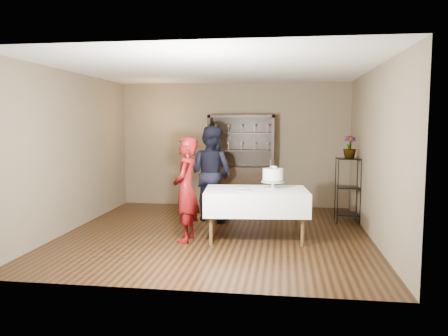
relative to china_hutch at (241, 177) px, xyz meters
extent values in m
plane|color=black|center=(-0.20, -2.25, -0.66)|extent=(5.00, 5.00, 0.00)
plane|color=silver|center=(-0.20, -2.25, 2.04)|extent=(5.00, 5.00, 0.00)
cube|color=brown|center=(-0.20, 0.25, 0.69)|extent=(5.00, 0.02, 2.70)
cube|color=brown|center=(-2.70, -2.25, 0.69)|extent=(0.02, 5.00, 2.70)
cube|color=brown|center=(2.30, -2.25, 0.69)|extent=(0.02, 5.00, 2.70)
cube|color=black|center=(0.00, -0.01, -0.21)|extent=(1.40, 0.48, 0.90)
cube|color=black|center=(0.00, 0.21, 0.79)|extent=(1.40, 0.03, 1.10)
cube|color=black|center=(0.00, -0.01, 1.31)|extent=(1.40, 0.48, 0.06)
cube|color=black|center=(0.00, -0.01, 0.59)|extent=(1.28, 0.42, 0.02)
cube|color=black|center=(0.00, -0.01, 0.96)|extent=(1.28, 0.42, 0.02)
cylinder|color=black|center=(1.88, -1.25, -0.06)|extent=(0.02, 0.02, 1.20)
cylinder|color=black|center=(2.28, -1.25, -0.06)|extent=(0.02, 0.02, 1.20)
cylinder|color=black|center=(1.88, -0.85, -0.06)|extent=(0.02, 0.02, 1.20)
cylinder|color=black|center=(2.28, -0.85, -0.06)|extent=(0.02, 0.02, 1.20)
cube|color=black|center=(2.08, -1.05, -0.51)|extent=(0.40, 0.40, 0.02)
cube|color=black|center=(2.08, -1.05, -0.01)|extent=(0.40, 0.40, 0.01)
cube|color=black|center=(2.08, -1.05, 0.52)|extent=(0.40, 0.40, 0.02)
cube|color=white|center=(0.47, -2.50, -0.05)|extent=(1.68, 1.12, 0.37)
cylinder|color=#4E361C|center=(-0.18, -2.94, -0.29)|extent=(0.06, 0.06, 0.76)
cylinder|color=#4E361C|center=(1.19, -2.82, -0.29)|extent=(0.06, 0.06, 0.76)
cylinder|color=#4E361C|center=(-0.24, -2.18, -0.29)|extent=(0.06, 0.06, 0.76)
cylinder|color=#4E361C|center=(1.12, -2.06, -0.29)|extent=(0.06, 0.06, 0.76)
imported|color=#3D0605|center=(-0.59, -2.76, 0.15)|extent=(0.39, 0.59, 1.63)
imported|color=black|center=(-0.46, -1.25, 0.23)|extent=(1.07, 0.97, 1.78)
cylinder|color=beige|center=(0.73, -2.37, 0.14)|extent=(0.20, 0.20, 0.01)
cylinder|color=beige|center=(0.73, -2.37, 0.18)|extent=(0.05, 0.05, 0.10)
cylinder|color=beige|center=(0.73, -2.37, 0.24)|extent=(0.36, 0.36, 0.02)
cylinder|color=#436D34|center=(0.73, -2.37, 0.26)|extent=(0.35, 0.35, 0.02)
cylinder|color=white|center=(0.73, -2.37, 0.35)|extent=(0.37, 0.37, 0.20)
sphere|color=#596FBF|center=(0.76, -2.37, 0.46)|extent=(0.02, 0.02, 0.02)
cube|color=silver|center=(0.69, -2.39, 0.52)|extent=(0.02, 0.02, 0.14)
cube|color=black|center=(0.69, -2.39, 0.61)|extent=(0.03, 0.02, 0.05)
cylinder|color=beige|center=(0.33, -2.70, 0.14)|extent=(0.27, 0.27, 0.01)
cylinder|color=beige|center=(0.25, -2.38, 0.14)|extent=(0.18, 0.18, 0.01)
imported|color=#436D34|center=(2.10, -1.02, 0.73)|extent=(0.25, 0.25, 0.41)
camera|label=1|loc=(0.90, -9.29, 1.18)|focal=35.00mm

